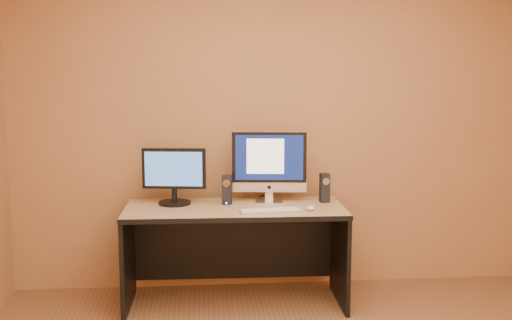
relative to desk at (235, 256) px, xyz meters
name	(u,v)px	position (x,y,z in m)	size (l,w,h in m)	color
walls	(319,158)	(0.31, -1.57, 0.94)	(4.00, 4.00, 2.60)	#98673D
desk	(235,256)	(0.00, 0.00, 0.00)	(1.57, 0.69, 0.72)	tan
imac	(269,166)	(0.26, 0.15, 0.63)	(0.56, 0.21, 0.54)	#BDBDC1
second_monitor	(174,176)	(-0.43, 0.13, 0.57)	(0.47, 0.23, 0.41)	black
speaker_left	(227,190)	(-0.05, 0.10, 0.47)	(0.07, 0.07, 0.22)	black
speaker_right	(325,188)	(0.67, 0.11, 0.47)	(0.07, 0.07, 0.22)	black
keyboard	(270,210)	(0.24, -0.17, 0.37)	(0.42, 0.11, 0.02)	silver
mouse	(311,208)	(0.52, -0.15, 0.38)	(0.06, 0.10, 0.04)	silver
cable_a	(270,198)	(0.29, 0.29, 0.37)	(0.01, 0.01, 0.22)	black
cable_b	(259,197)	(0.20, 0.30, 0.37)	(0.01, 0.01, 0.18)	black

